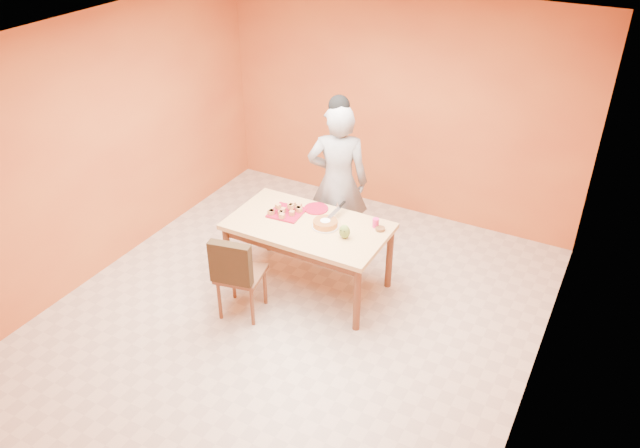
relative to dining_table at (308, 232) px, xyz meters
The scene contains 17 objects.
floor 0.83m from the dining_table, 77.01° to the right, with size 5.00×5.00×0.00m, color #BBAFA0.
ceiling 2.09m from the dining_table, 77.01° to the right, with size 5.00×5.00×0.00m, color white.
wall_back 2.14m from the dining_table, 86.86° to the left, with size 4.50×4.50×0.00m, color orange.
wall_left 2.30m from the dining_table, 167.36° to the right, with size 5.00×5.00×0.00m, color orange.
wall_right 2.50m from the dining_table, 11.49° to the right, with size 5.00×5.00×0.00m, color orange.
dining_table is the anchor object (origin of this frame).
dining_chair 0.81m from the dining_table, 118.05° to the right, with size 0.51×0.57×0.92m.
pastry_pile 0.35m from the dining_table, 164.59° to the left, with size 0.29×0.29×0.10m, color tan, non-canonical shape.
person 0.75m from the dining_table, 92.37° to the left, with size 0.66×0.43×1.80m, color gray.
pastry_platter 0.33m from the dining_table, 164.59° to the left, with size 0.33×0.33×0.02m, color maroon.
red_dinner_plate 0.33m from the dining_table, 103.68° to the left, with size 0.25×0.25×0.02m, color maroon.
white_cake_plate 0.20m from the dining_table, 13.07° to the left, with size 0.27×0.27×0.01m, color silver.
sponge_cake 0.22m from the dining_table, 13.07° to the left, with size 0.25×0.25×0.06m, color #C36C32.
cake_server 0.33m from the dining_table, 50.29° to the left, with size 0.05×0.25×0.01m, color silver.
egg_ornament 0.46m from the dining_table, ahead, with size 0.11×0.09×0.14m, color olive.
magenta_glass 0.69m from the dining_table, 23.93° to the left, with size 0.07×0.07×0.09m, color #E22174.
checker_tin 0.73m from the dining_table, 19.20° to the left, with size 0.09×0.09×0.03m, color #3C1B10.
Camera 1 is at (2.52, -4.15, 4.00)m, focal length 35.00 mm.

